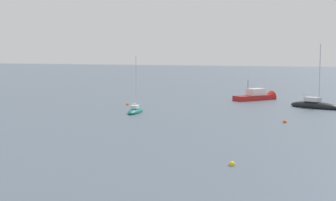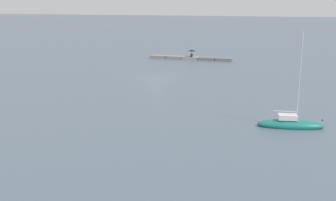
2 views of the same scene
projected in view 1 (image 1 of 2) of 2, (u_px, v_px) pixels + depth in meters
name	position (u px, v px, depth m)	size (l,w,h in m)	color
sailboat_black_near	(315.00, 105.00, 72.20)	(5.37, 8.27, 9.90)	black
sailboat_teal_far	(135.00, 111.00, 66.64)	(5.53, 2.43, 8.10)	#197266
motorboat_red_near	(258.00, 97.00, 84.73)	(7.97, 6.73, 4.52)	red
mooring_buoy_near	(285.00, 122.00, 57.27)	(0.47, 0.47, 0.47)	#EA5914
mooring_buoy_mid	(127.00, 104.00, 76.53)	(0.44, 0.44, 0.44)	#EA5914
mooring_buoy_far	(232.00, 164.00, 35.56)	(0.47, 0.47, 0.47)	yellow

